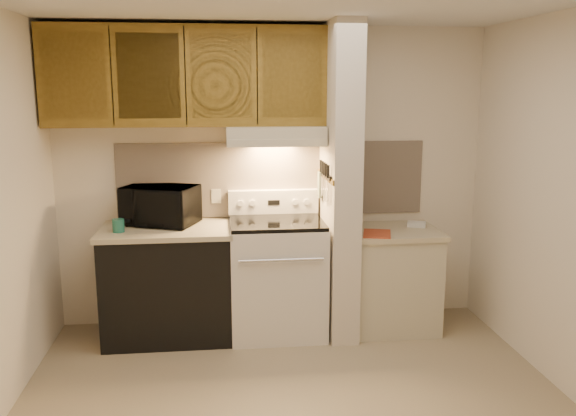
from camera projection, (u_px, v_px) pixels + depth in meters
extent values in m
plane|color=tan|center=(294.00, 401.00, 3.96)|extent=(3.60, 3.60, 0.00)
cube|color=#F4E7CF|center=(273.00, 177.00, 5.18)|extent=(3.60, 2.50, 0.02)
cube|color=#F4E7CF|center=(572.00, 207.00, 3.92)|extent=(0.02, 3.00, 2.50)
cube|color=beige|center=(273.00, 179.00, 5.17)|extent=(2.60, 0.02, 0.63)
cube|color=silver|center=(277.00, 279.00, 5.00)|extent=(0.76, 0.65, 0.92)
cube|color=black|center=(281.00, 286.00, 4.68)|extent=(0.50, 0.01, 0.30)
cylinder|color=silver|center=(281.00, 260.00, 4.60)|extent=(0.65, 0.02, 0.02)
cube|color=black|center=(277.00, 222.00, 4.90)|extent=(0.74, 0.64, 0.03)
cube|color=silver|center=(273.00, 202.00, 5.16)|extent=(0.76, 0.08, 0.20)
cube|color=black|center=(274.00, 202.00, 5.12)|extent=(0.10, 0.01, 0.04)
cylinder|color=silver|center=(240.00, 203.00, 5.08)|extent=(0.05, 0.02, 0.05)
cylinder|color=silver|center=(252.00, 203.00, 5.09)|extent=(0.05, 0.02, 0.05)
cylinder|color=silver|center=(295.00, 202.00, 5.13)|extent=(0.05, 0.02, 0.05)
cylinder|color=silver|center=(307.00, 202.00, 5.14)|extent=(0.05, 0.02, 0.05)
cube|color=black|center=(168.00, 285.00, 4.91)|extent=(1.00, 0.63, 0.87)
cube|color=#C4B794|center=(166.00, 230.00, 4.82)|extent=(1.04, 0.67, 0.04)
cube|color=black|center=(164.00, 221.00, 5.01)|extent=(0.22, 0.15, 0.01)
cylinder|color=#216957|center=(118.00, 226.00, 4.67)|extent=(0.11, 0.11, 0.10)
cube|color=beige|center=(216.00, 196.00, 5.13)|extent=(0.08, 0.01, 0.12)
imported|color=black|center=(160.00, 205.00, 4.92)|extent=(0.66, 0.56, 0.31)
cube|color=beige|center=(340.00, 182.00, 4.89)|extent=(0.22, 0.70, 2.50)
cube|color=brown|center=(325.00, 177.00, 4.87)|extent=(0.01, 0.70, 0.04)
cube|color=black|center=(326.00, 175.00, 4.82)|extent=(0.02, 0.42, 0.04)
cube|color=silver|center=(328.00, 191.00, 4.69)|extent=(0.01, 0.03, 0.16)
cylinder|color=black|center=(328.00, 172.00, 4.65)|extent=(0.02, 0.02, 0.10)
cube|color=silver|center=(326.00, 190.00, 4.77)|extent=(0.01, 0.04, 0.18)
cylinder|color=black|center=(326.00, 170.00, 4.74)|extent=(0.02, 0.02, 0.10)
cube|color=silver|center=(324.00, 190.00, 4.85)|extent=(0.01, 0.04, 0.20)
cylinder|color=black|center=(324.00, 169.00, 4.81)|extent=(0.02, 0.02, 0.10)
cube|color=silver|center=(322.00, 186.00, 4.93)|extent=(0.01, 0.04, 0.16)
cylinder|color=black|center=(323.00, 167.00, 4.89)|extent=(0.02, 0.02, 0.10)
cube|color=silver|center=(321.00, 186.00, 4.99)|extent=(0.01, 0.04, 0.18)
cylinder|color=black|center=(321.00, 166.00, 4.97)|extent=(0.02, 0.02, 0.10)
cube|color=slate|center=(320.00, 185.00, 5.05)|extent=(0.03, 0.09, 0.21)
cube|color=beige|center=(392.00, 281.00, 5.11)|extent=(0.70, 0.60, 0.81)
cube|color=#C4B794|center=(394.00, 232.00, 5.03)|extent=(0.74, 0.64, 0.04)
cube|color=#B24325|center=(377.00, 234.00, 4.86)|extent=(0.28, 0.34, 0.01)
cube|color=white|center=(417.00, 224.00, 5.12)|extent=(0.18, 0.15, 0.04)
cube|color=beige|center=(275.00, 135.00, 4.89)|extent=(0.78, 0.44, 0.15)
cube|color=beige|center=(277.00, 143.00, 4.69)|extent=(0.78, 0.04, 0.06)
cube|color=brown|center=(186.00, 76.00, 4.76)|extent=(2.18, 0.33, 0.77)
cube|color=brown|center=(74.00, 76.00, 4.51)|extent=(0.46, 0.01, 0.63)
cube|color=black|center=(111.00, 76.00, 4.54)|extent=(0.01, 0.01, 0.73)
cube|color=brown|center=(149.00, 76.00, 4.58)|extent=(0.46, 0.01, 0.63)
cube|color=black|center=(185.00, 76.00, 4.61)|extent=(0.01, 0.01, 0.73)
cube|color=brown|center=(221.00, 76.00, 4.64)|extent=(0.46, 0.01, 0.63)
cube|color=black|center=(257.00, 76.00, 4.67)|extent=(0.01, 0.01, 0.73)
cube|color=brown|center=(292.00, 76.00, 4.70)|extent=(0.46, 0.01, 0.63)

